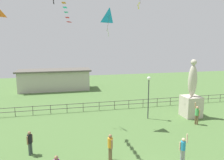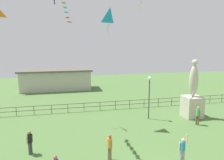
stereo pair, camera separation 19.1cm
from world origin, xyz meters
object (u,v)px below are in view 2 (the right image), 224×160
(person_4, at_px, (183,148))
(person_0, at_px, (110,145))
(person_1, at_px, (30,141))
(person_2, at_px, (198,114))
(statue_monument, at_px, (192,99))
(lamppost, at_px, (149,88))
(kite_1, at_px, (110,16))

(person_4, bearing_deg, person_0, 164.47)
(person_1, relative_size, person_2, 0.81)
(statue_monument, xyz_separation_m, lamppost, (-4.47, 0.35, 1.26))
(statue_monument, height_order, person_1, statue_monument)
(statue_monument, xyz_separation_m, person_2, (-0.75, -2.09, -0.80))
(statue_monument, height_order, lamppost, statue_monument)
(lamppost, distance_m, person_2, 4.90)
(person_4, distance_m, kite_1, 11.51)
(lamppost, relative_size, person_2, 2.08)
(person_0, bearing_deg, person_4, -15.53)
(person_0, bearing_deg, person_1, 159.28)
(person_2, bearing_deg, lamppost, 146.72)
(statue_monument, distance_m, person_0, 11.60)
(kite_1, bearing_deg, person_1, -148.37)
(statue_monument, height_order, person_4, statue_monument)
(person_1, xyz_separation_m, person_2, (14.01, 2.24, 0.07))
(person_2, bearing_deg, statue_monument, 70.16)
(statue_monument, bearing_deg, person_2, -109.84)
(person_4, relative_size, kite_1, 0.79)
(person_1, distance_m, person_4, 9.87)
(statue_monument, height_order, person_2, statue_monument)
(person_4, bearing_deg, lamppost, 83.22)
(lamppost, relative_size, person_0, 2.41)
(person_1, bearing_deg, person_2, 9.07)
(person_2, height_order, person_4, person_2)
(person_1, height_order, kite_1, kite_1)
(kite_1, bearing_deg, person_2, -11.97)
(lamppost, height_order, kite_1, kite_1)
(person_4, bearing_deg, kite_1, 113.79)
(person_0, bearing_deg, lamppost, 51.25)
(lamppost, bearing_deg, person_0, -128.75)
(statue_monument, relative_size, person_4, 3.10)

